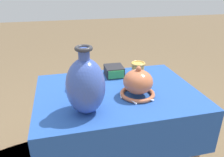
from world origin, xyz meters
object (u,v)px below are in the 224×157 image
object	(u,v)px
vase_dome_bell	(138,84)
jar_round_porcelain	(83,79)
vase_tall_bulbous	(86,86)
mosaic_tile_box	(114,71)
cup_wide_ochre	(138,68)

from	to	relation	value
vase_dome_bell	jar_round_porcelain	size ratio (longest dim) A/B	1.47
vase_tall_bulbous	jar_round_porcelain	world-z (taller)	vase_tall_bulbous
mosaic_tile_box	jar_round_porcelain	bearing A→B (deg)	-145.86
cup_wide_ochre	vase_dome_bell	bearing A→B (deg)	-110.20
vase_dome_bell	cup_wide_ochre	distance (m)	0.30
vase_tall_bulbous	cup_wide_ochre	distance (m)	0.55
vase_tall_bulbous	vase_dome_bell	xyz separation A→B (m)	(0.29, 0.09, -0.07)
mosaic_tile_box	jar_round_porcelain	distance (m)	0.26
vase_tall_bulbous	vase_dome_bell	bearing A→B (deg)	18.23
vase_dome_bell	vase_tall_bulbous	bearing A→B (deg)	-161.77
vase_tall_bulbous	mosaic_tile_box	xyz separation A→B (m)	(0.23, 0.39, -0.11)
mosaic_tile_box	cup_wide_ochre	bearing A→B (deg)	-6.40
mosaic_tile_box	jar_round_porcelain	world-z (taller)	jar_round_porcelain
vase_dome_bell	cup_wide_ochre	world-z (taller)	vase_dome_bell
vase_tall_bulbous	jar_round_porcelain	distance (m)	0.26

